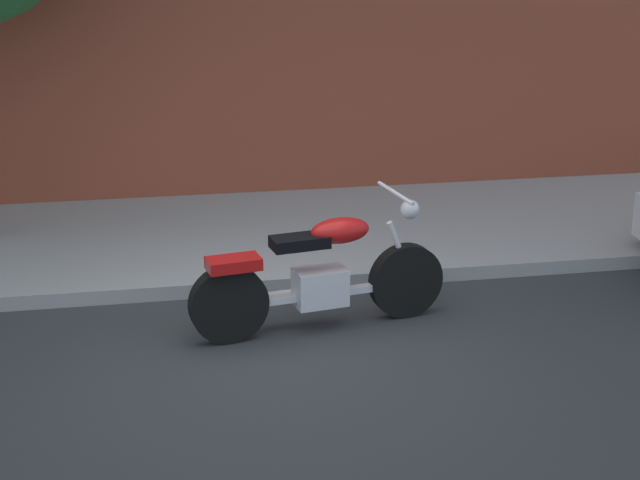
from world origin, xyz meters
TOP-DOWN VIEW (x-y plane):
  - ground_plane at (0.00, 0.00)m, footprint 60.00×60.00m
  - sidewalk at (0.00, 2.79)m, footprint 18.46×3.04m
  - motorcycle at (0.43, 0.41)m, footprint 2.27×0.74m

SIDE VIEW (x-z plane):
  - ground_plane at x=0.00m, z-range 0.00..0.00m
  - sidewalk at x=0.00m, z-range 0.00..0.14m
  - motorcycle at x=0.43m, z-range -0.11..1.05m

